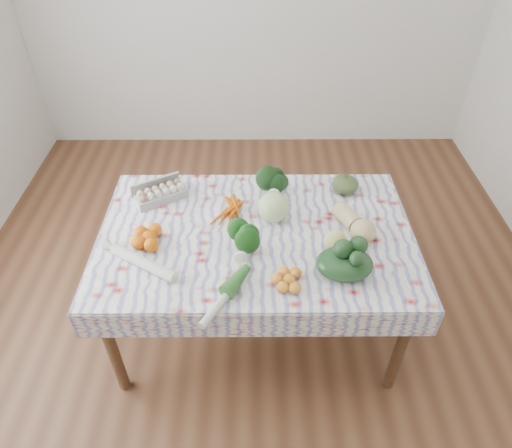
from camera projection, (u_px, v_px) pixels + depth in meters
name	position (u px, v px, depth m)	size (l,w,h in m)	color
ground	(256.00, 321.00, 2.91)	(4.50, 4.50, 0.00)	#55311D
dining_table	(256.00, 244.00, 2.46)	(1.60, 1.00, 0.75)	brown
tablecloth	(256.00, 233.00, 2.41)	(1.66, 1.06, 0.01)	white
egg_carton	(161.00, 195.00, 2.59)	(0.29, 0.12, 0.08)	#B3B3AE
carrot_bunch	(228.00, 212.00, 2.50)	(0.22, 0.20, 0.04)	#C95807
kale_bunch	(275.00, 184.00, 2.60)	(0.18, 0.16, 0.16)	#163715
kabocha_squash	(345.00, 184.00, 2.65)	(0.15, 0.15, 0.10)	#3E5329
cabbage	(274.00, 207.00, 2.43)	(0.17, 0.17, 0.17)	#B1D585
butternut_squash	(355.00, 221.00, 2.37)	(0.13, 0.28, 0.13)	tan
orange_cluster	(149.00, 237.00, 2.32)	(0.24, 0.24, 0.08)	#E1620B
broccoli	(240.00, 247.00, 2.23)	(0.16, 0.16, 0.12)	#184F16
mandarin_cluster	(289.00, 279.00, 2.12)	(0.19, 0.19, 0.06)	orange
grapefruit	(336.00, 241.00, 2.27)	(0.12, 0.12, 0.12)	#C4C15E
spinach_bag	(345.00, 264.00, 2.15)	(0.27, 0.22, 0.12)	black
daikon	(144.00, 263.00, 2.20)	(0.06, 0.06, 0.40)	silver
leek	(225.00, 297.00, 2.05)	(0.04, 0.04, 0.36)	beige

